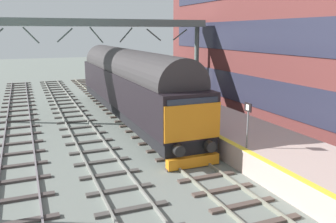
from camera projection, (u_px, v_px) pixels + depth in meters
name	position (u px, v px, depth m)	size (l,w,h in m)	color
ground_plane	(180.00, 158.00, 16.56)	(140.00, 140.00, 0.00)	slate
track_main	(180.00, 157.00, 16.55)	(2.50, 60.00, 0.15)	gray
track_adjacent_west	(106.00, 167.00, 15.22)	(2.50, 60.00, 0.15)	gray
track_adjacent_far_west	(18.00, 180.00, 13.92)	(2.50, 60.00, 0.15)	slate
station_platform	(245.00, 139.00, 17.79)	(4.00, 44.00, 1.01)	#BCA399
diesel_locomotive	(129.00, 82.00, 23.50)	(2.74, 19.50, 4.68)	black
platform_number_sign	(248.00, 118.00, 14.62)	(0.10, 0.44, 1.92)	slate
overhead_footbridge	(96.00, 27.00, 24.79)	(16.37, 2.00, 6.67)	slate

